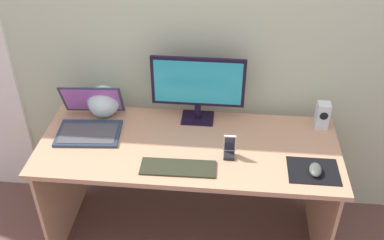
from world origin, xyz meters
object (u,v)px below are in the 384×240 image
Objects in this scene: keyboard_external at (178,168)px; phone_in_dock at (229,149)px; laptop at (90,122)px; monitor at (198,86)px; mouse at (315,170)px; speaker_right at (322,115)px; fishbowl at (103,101)px.

phone_in_dock is at bearing 24.40° from keyboard_external.
monitor is at bearing 14.40° from laptop.
monitor reaches higher than phone_in_dock.
laptop reaches higher than keyboard_external.
monitor is at bearing 81.08° from keyboard_external.
mouse is at bearing -11.79° from phone_in_dock.
laptop is (-1.27, -0.14, -0.03)m from speaker_right.
fishbowl reaches higher than keyboard_external.
speaker_right is 0.42× the size of laptop.
phone_in_dock is at bearing 174.77° from mouse.
speaker_right is 1.23m from fishbowl.
speaker_right is (0.69, -0.01, -0.14)m from monitor.
fishbowl is at bearing 167.30° from mouse.
phone_in_dock is at bearing -59.37° from monitor.
monitor is 3.73× the size of phone_in_dock.
keyboard_external is at bearing -28.70° from laptop.
speaker_right is at bearing 6.32° from laptop.
keyboard_external is (-0.75, -0.43, -0.07)m from speaker_right.
monitor is 3.38× the size of speaker_right.
laptop is at bearing 167.71° from phone_in_dock.
speaker_right is 0.59m from phone_in_dock.
laptop is 0.98× the size of keyboard_external.
monitor is 0.41m from phone_in_dock.
monitor is 2.75× the size of fishbowl.
speaker_right reaches higher than keyboard_external.
fishbowl is 1.22m from mouse.
fishbowl reaches higher than phone_in_dock.
speaker_right is at bearing -0.73° from monitor.
fishbowl is at bearing 156.69° from phone_in_dock.
fishbowl is at bearing -179.60° from monitor.
keyboard_external is 0.67m from mouse.
laptop reaches higher than fishbowl.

